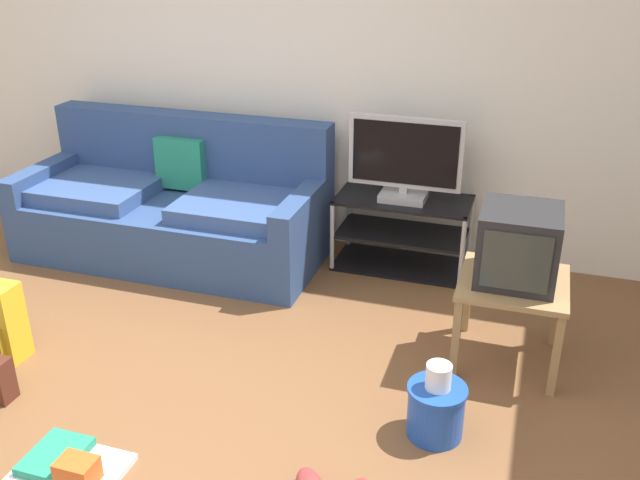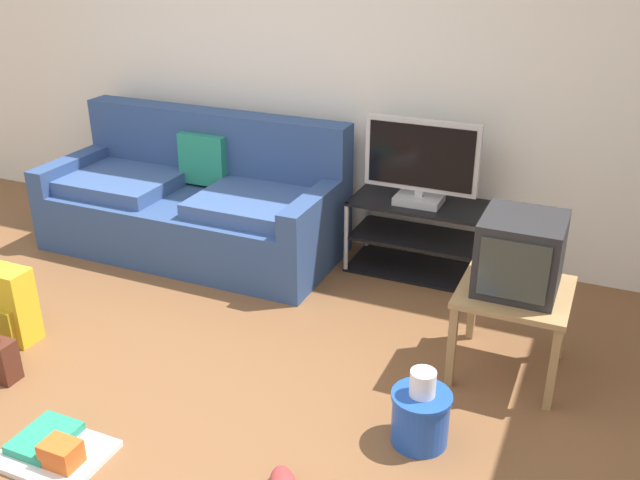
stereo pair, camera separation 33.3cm
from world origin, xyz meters
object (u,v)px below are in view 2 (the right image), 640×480
Objects in this scene: side_table at (514,302)px; floor_tray at (54,450)px; couch at (196,203)px; backpack at (8,305)px; tv_stand at (417,237)px; cleaning_bucket at (421,413)px; flat_tv at (421,163)px; crt_tv at (520,254)px.

floor_tray is at bearing -139.22° from side_table.
couch reaches higher than floor_tray.
backpack is at bearing -162.84° from side_table.
tv_stand is 2.35× the size of cleaning_bucket.
flat_tv is at bearing -90.00° from tv_stand.
flat_tv is at bearing 50.67° from backpack.
cleaning_bucket is (0.51, -1.63, -0.61)m from flat_tv.
couch is 2.44m from crt_tv.
cleaning_bucket is (0.51, -1.66, -0.09)m from tv_stand.
backpack is 2.35m from cleaning_bucket.
tv_stand reaches higher than cleaning_bucket.
couch is 5.51× the size of cleaning_bucket.
tv_stand is at bearing 90.00° from flat_tv.
backpack is 0.96× the size of floor_tray.
cleaning_bucket is (2.06, -1.40, -0.18)m from couch.
tv_stand is 1.20× the size of flat_tv.
floor_tray is (-0.93, -2.40, -0.21)m from tv_stand.
backpack reaches higher than cleaning_bucket.
crt_tv is at bearing 70.51° from cleaning_bucket.
side_table is at bearing 24.72° from backpack.
side_table is at bearing -90.00° from crt_tv.
backpack reaches higher than floor_tray.
crt_tv is 0.94m from cleaning_bucket.
backpack is at bearing 143.75° from floor_tray.
crt_tv is at bearing -49.41° from flat_tv.
floor_tray is at bearing -111.37° from flat_tv.
cleaning_bucket is at bearing -72.91° from tv_stand.
tv_stand is 2.12× the size of crt_tv.
tv_stand is 1.22m from side_table.
flat_tv is 2.58m from backpack.
backpack is at bearing -177.92° from cleaning_bucket.
side_table is (2.32, -0.68, 0.08)m from couch.
cleaning_bucket is at bearing -109.89° from side_table.
couch reaches higher than tv_stand.
cleaning_bucket is at bearing 9.65° from backpack.
side_table is (0.77, -0.91, -0.36)m from flat_tv.
tv_stand is at bearing 107.09° from cleaning_bucket.
flat_tv reaches higher than tv_stand.
flat_tv is 2.66m from floor_tray.
side_table is at bearing -50.60° from tv_stand.
crt_tv reaches higher than tv_stand.
couch is at bearing 164.07° from crt_tv.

